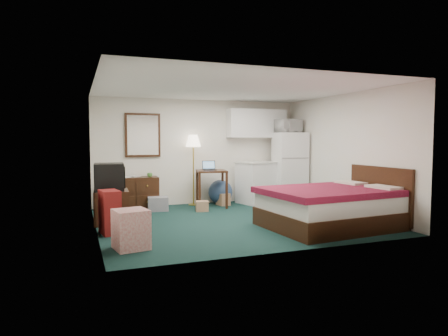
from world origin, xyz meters
name	(u,v)px	position (x,y,z in m)	size (l,w,h in m)	color
floor	(233,220)	(0.00, 0.00, 0.00)	(5.00, 4.50, 0.01)	#0E2B27
ceiling	(233,89)	(0.00, 0.00, 2.50)	(5.00, 4.50, 0.01)	white
walls	(233,155)	(0.00, 0.00, 1.25)	(5.01, 4.51, 2.50)	white
mirror	(143,135)	(-1.35, 2.22, 1.65)	(0.80, 0.06, 1.00)	white
upper_cabinets	(257,124)	(1.45, 2.08, 1.95)	(1.50, 0.35, 0.70)	white
headboard	(380,193)	(2.46, -1.15, 0.55)	(0.06, 1.56, 1.00)	black
dresser	(134,193)	(-1.59, 1.98, 0.36)	(1.04, 0.47, 0.71)	black
floor_lamp	(193,170)	(-0.20, 2.05, 0.83)	(0.36, 0.36, 1.66)	gold
desk	(211,189)	(0.11, 1.64, 0.42)	(0.67, 0.67, 0.85)	black
exercise_ball	(220,192)	(0.45, 1.96, 0.29)	(0.58, 0.58, 0.58)	navy
kitchen_counter	(258,183)	(1.36, 1.81, 0.49)	(0.90, 0.68, 0.98)	white
fridge	(290,168)	(2.13, 1.60, 0.86)	(0.71, 0.71, 1.72)	white
bed	(329,208)	(1.35, -1.15, 0.34)	(2.14, 1.67, 0.68)	#590518
tv_stand	(111,207)	(-2.21, 0.57, 0.31)	(0.61, 0.67, 0.61)	black
suitcase	(110,212)	(-2.30, -0.30, 0.36)	(0.28, 0.44, 0.72)	maroon
retail_box	(131,229)	(-2.09, -1.34, 0.28)	(0.45, 0.45, 0.56)	silver
file_bin	(158,204)	(-1.15, 1.56, 0.15)	(0.43, 0.32, 0.30)	gray
cardboard_box_a	(202,206)	(-0.26, 1.16, 0.11)	(0.26, 0.22, 0.22)	#9C7C5D
cardboard_box_b	(223,199)	(0.44, 1.75, 0.14)	(0.24, 0.28, 0.28)	#9C7C5D
laptop	(210,166)	(0.08, 1.67, 0.95)	(0.30, 0.25, 0.21)	black
crt_tv	(109,177)	(-2.23, 0.57, 0.86)	(0.54, 0.58, 0.50)	black
microwave	(288,124)	(2.07, 1.58, 1.92)	(0.58, 0.32, 0.40)	white
book_a	(123,172)	(-1.83, 1.96, 0.83)	(0.17, 0.02, 0.23)	#9C7C5D
book_b	(131,172)	(-1.65, 2.02, 0.84)	(0.18, 0.02, 0.25)	#9C7C5D
mug	(150,174)	(-1.26, 1.90, 0.77)	(0.12, 0.09, 0.12)	#498A39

